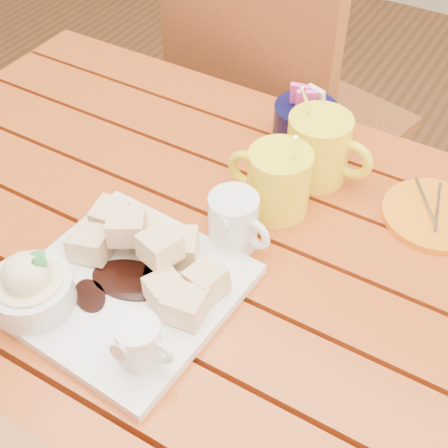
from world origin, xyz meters
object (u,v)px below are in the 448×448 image
Objects in this scene: coffee_mug_left at (277,180)px; coffee_mug_right at (320,148)px; table at (202,290)px; chair_far at (274,117)px; dessert_plate at (106,282)px; orange_saucer at (435,215)px.

coffee_mug_right is (0.02, 0.10, 0.00)m from coffee_mug_left.
table is 1.24× the size of chair_far.
table is 0.21m from coffee_mug_left.
table is 7.20× the size of coffee_mug_right.
table is 0.29m from coffee_mug_right.
table is 4.13× the size of dessert_plate.
dessert_plate is at bearing -131.37° from orange_saucer.
chair_far reaches higher than table.
coffee_mug_right is at bearing 77.68° from coffee_mug_left.
coffee_mug_right is at bearing 70.15° from table.
coffee_mug_right reaches higher than table.
dessert_plate is 0.30× the size of chair_far.
coffee_mug_left is 0.10m from coffee_mug_right.
coffee_mug_right reaches higher than orange_saucer.
dessert_plate is 0.29m from coffee_mug_left.
dessert_plate is 0.40m from coffee_mug_right.
chair_far is (-0.46, 0.38, -0.21)m from orange_saucer.
orange_saucer is (0.20, 0.00, -0.05)m from coffee_mug_right.
chair_far reaches higher than coffee_mug_left.
coffee_mug_right is at bearing -179.54° from orange_saucer.
coffee_mug_right is 1.05× the size of orange_saucer.
table is at bearing 70.72° from dessert_plate.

